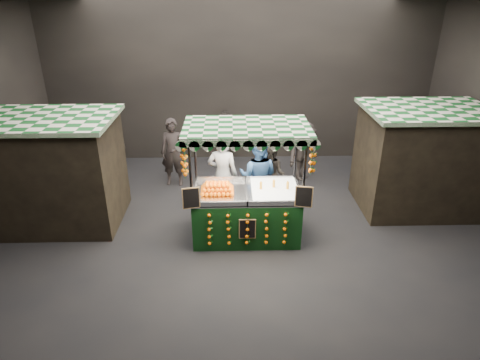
{
  "coord_description": "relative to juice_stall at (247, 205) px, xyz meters",
  "views": [
    {
      "loc": [
        -0.33,
        -7.9,
        5.22
      ],
      "look_at": [
        -0.12,
        0.48,
        1.27
      ],
      "focal_mm": 31.02,
      "sensor_mm": 36.0,
      "label": 1
    }
  ],
  "objects": [
    {
      "name": "juice_stall",
      "position": [
        0.0,
        0.0,
        0.0
      ],
      "size": [
        2.71,
        1.59,
        2.63
      ],
      "color": "black",
      "rests_on": "ground"
    },
    {
      "name": "shopper_1",
      "position": [
        0.7,
        1.64,
        -0.04
      ],
      "size": [
        0.94,
        0.86,
        1.56
      ],
      "rotation": [
        0.0,
        0.0,
        -0.45
      ],
      "color": "black",
      "rests_on": "ground"
    },
    {
      "name": "market_hall",
      "position": [
        -0.02,
        -0.16,
        2.57
      ],
      "size": [
        12.1,
        10.1,
        5.05
      ],
      "color": "black",
      "rests_on": "ground"
    },
    {
      "name": "ground",
      "position": [
        -0.02,
        -0.16,
        -0.82
      ],
      "size": [
        12.0,
        12.0,
        0.0
      ],
      "primitive_type": "plane",
      "color": "black",
      "rests_on": "ground"
    },
    {
      "name": "shopper_0",
      "position": [
        -1.95,
        2.82,
        0.15
      ],
      "size": [
        0.74,
        0.51,
        1.94
      ],
      "rotation": [
        0.0,
        0.0,
        -0.07
      ],
      "color": "#2E2625",
      "rests_on": "ground"
    },
    {
      "name": "shopper_2",
      "position": [
        -0.47,
        4.01,
        0.09
      ],
      "size": [
        1.08,
        0.48,
        1.81
      ],
      "rotation": [
        0.0,
        0.0,
        3.18
      ],
      "color": "#2A2522",
      "rests_on": "ground"
    },
    {
      "name": "neighbour_stall_right",
      "position": [
        4.38,
        1.34,
        0.49
      ],
      "size": [
        3.0,
        2.2,
        2.6
      ],
      "color": "black",
      "rests_on": "ground"
    },
    {
      "name": "neighbour_stall_left",
      "position": [
        -4.42,
        0.84,
        0.49
      ],
      "size": [
        3.0,
        2.2,
        2.6
      ],
      "color": "black",
      "rests_on": "ground"
    },
    {
      "name": "vendor_blue",
      "position": [
        0.32,
        1.11,
        0.17
      ],
      "size": [
        1.13,
        0.99,
        1.98
      ],
      "rotation": [
        0.0,
        0.0,
        2.86
      ],
      "color": "navy",
      "rests_on": "ground"
    },
    {
      "name": "shopper_3",
      "position": [
        1.77,
        3.07,
        0.05
      ],
      "size": [
        1.28,
        1.2,
        1.74
      ],
      "rotation": [
        0.0,
        0.0,
        0.66
      ],
      "color": "#2B2523",
      "rests_on": "ground"
    },
    {
      "name": "vendor_grey",
      "position": [
        -0.54,
        1.15,
        0.2
      ],
      "size": [
        0.82,
        0.62,
        2.04
      ],
      "rotation": [
        0.0,
        0.0,
        2.94
      ],
      "color": "gray",
      "rests_on": "ground"
    },
    {
      "name": "shopper_4",
      "position": [
        -3.95,
        3.95,
        0.03
      ],
      "size": [
        0.99,
        0.88,
        1.7
      ],
      "rotation": [
        0.0,
        0.0,
        3.67
      ],
      "color": "#292421",
      "rests_on": "ground"
    }
  ]
}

